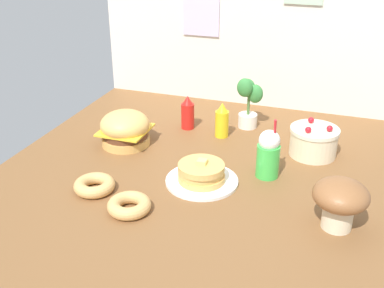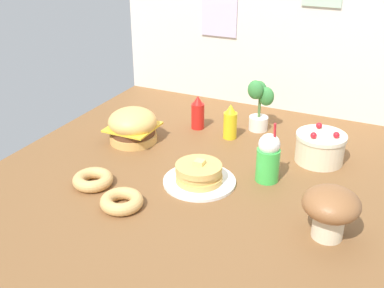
{
  "view_description": "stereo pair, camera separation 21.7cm",
  "coord_description": "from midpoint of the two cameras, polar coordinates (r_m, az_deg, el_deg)",
  "views": [
    {
      "loc": [
        59.05,
        -183.66,
        110.08
      ],
      "look_at": [
        -4.28,
        1.17,
        14.82
      ],
      "focal_mm": 43.82,
      "sensor_mm": 36.0,
      "label": 1
    },
    {
      "loc": [
        79.17,
        -175.5,
        110.08
      ],
      "look_at": [
        -4.28,
        1.17,
        14.82
      ],
      "focal_mm": 43.82,
      "sensor_mm": 36.0,
      "label": 2
    }
  ],
  "objects": [
    {
      "name": "pancake_stack",
      "position": [
        2.13,
        -1.77,
        -3.85
      ],
      "size": [
        33.37,
        33.37,
        11.68
      ],
      "color": "white",
      "rests_on": "ground_plane"
    },
    {
      "name": "burger",
      "position": [
        2.51,
        -10.61,
        1.77
      ],
      "size": [
        26.03,
        26.03,
        18.77
      ],
      "color": "#DBA859",
      "rests_on": "ground_plane"
    },
    {
      "name": "donut_chocolate",
      "position": [
        1.97,
        -10.82,
        -7.41
      ],
      "size": [
        18.26,
        18.26,
        5.5
      ],
      "color": "tan",
      "rests_on": "ground_plane"
    },
    {
      "name": "mustard_bottle",
      "position": [
        2.56,
        1.25,
        2.76
      ],
      "size": [
        7.46,
        7.46,
        19.63
      ],
      "color": "yellow",
      "rests_on": "ground_plane"
    },
    {
      "name": "mushroom_stool",
      "position": [
        1.85,
        14.42,
        -6.65
      ],
      "size": [
        21.59,
        21.59,
        20.61
      ],
      "color": "beige",
      "rests_on": "ground_plane"
    },
    {
      "name": "back_wall",
      "position": [
        2.94,
        5.04,
        14.23
      ],
      "size": [
        191.8,
        4.2,
        100.98
      ],
      "color": "silver",
      "rests_on": "ground_plane"
    },
    {
      "name": "donut_pink_glaze",
      "position": [
        2.14,
        -14.67,
        -4.93
      ],
      "size": [
        18.26,
        18.26,
        5.5
      ],
      "color": "tan",
      "rests_on": "ground_plane"
    },
    {
      "name": "potted_plant",
      "position": [
        2.66,
        4.59,
        5.22
      ],
      "size": [
        14.31,
        11.61,
        29.94
      ],
      "color": "white",
      "rests_on": "ground_plane"
    },
    {
      "name": "ketchup_bottle",
      "position": [
        2.67,
        -2.86,
        3.71
      ],
      "size": [
        7.46,
        7.46,
        19.63
      ],
      "color": "red",
      "rests_on": "ground_plane"
    },
    {
      "name": "cream_soda_cup",
      "position": [
        2.16,
        6.47,
        -1.28
      ],
      "size": [
        10.8,
        10.8,
        29.44
      ],
      "color": "green",
      "rests_on": "ground_plane"
    },
    {
      "name": "ground_plane",
      "position": [
        2.22,
        -1.85,
        -4.02
      ],
      "size": [
        191.8,
        199.92,
        2.0
      ],
      "primitive_type": "cube",
      "color": "brown"
    },
    {
      "name": "layer_cake",
      "position": [
        2.42,
        12.12,
        0.25
      ],
      "size": [
        24.5,
        24.5,
        17.86
      ],
      "color": "beige",
      "rests_on": "ground_plane"
    }
  ]
}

